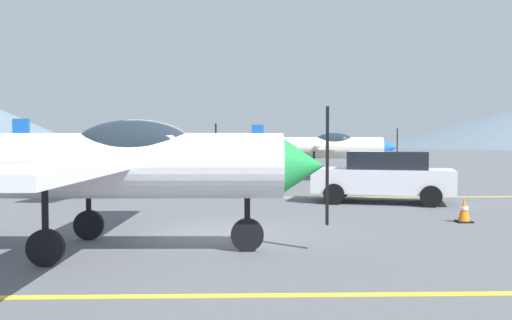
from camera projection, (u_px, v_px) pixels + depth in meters
The scene contains 8 objects.
ground_plane at pixel (198, 237), 11.34m from camera, with size 400.00×400.00×0.00m, color #54565B.
apron_line_near at pixel (173, 296), 7.06m from camera, with size 80.00×0.16×0.01m, color yellow.
apron_line_far at pixel (215, 198), 18.96m from camera, with size 80.00×0.16×0.01m, color yellow.
airplane_near at pixel (98, 163), 9.84m from camera, with size 8.06×9.30×2.79m.
airplane_mid at pixel (111, 150), 21.13m from camera, with size 8.15×9.35×2.79m.
airplane_far at pixel (322, 147), 30.59m from camera, with size 8.13×9.34×2.79m.
car_sedan at pixel (384, 176), 17.49m from camera, with size 4.63×2.93×1.62m.
traffic_cone_front at pixel (464, 210), 13.35m from camera, with size 0.36×0.36×0.59m.
Camera 1 is at (0.85, -11.30, 2.00)m, focal length 39.01 mm.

